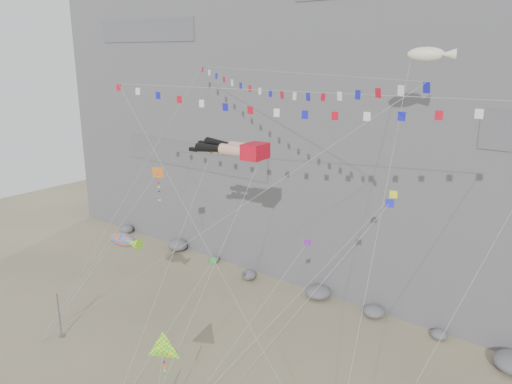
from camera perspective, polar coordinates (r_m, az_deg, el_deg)
ground at (r=39.67m, az=-6.66°, el=-20.94°), size 120.00×120.00×0.00m
cliff at (r=58.87m, az=15.81°, el=16.50°), size 80.00×28.00×50.00m
talus_boulders at (r=50.91m, az=7.08°, el=-11.29°), size 60.00×3.00×1.20m
anchor_pole_left at (r=46.75m, az=-21.56°, el=-12.97°), size 0.12×0.12×4.08m
legs_kite at (r=37.19m, az=-2.40°, el=4.92°), size 7.50×15.73×22.21m
flag_banner_upper at (r=38.48m, az=2.29°, el=13.54°), size 28.53×19.46×29.70m
flag_banner_lower at (r=33.63m, az=4.02°, el=11.35°), size 31.44×10.12×24.51m
harlequin_kite at (r=42.70m, az=-11.20°, el=2.12°), size 7.66×9.23×17.34m
fish_windsock at (r=44.63m, az=-14.99°, el=-5.30°), size 5.45×7.29×10.74m
delta_kite at (r=32.56m, az=-10.57°, el=-17.30°), size 2.33×3.27×7.47m
blimp_windsock at (r=36.47m, az=18.85°, el=14.54°), size 3.96×16.09×27.81m
small_kite_a at (r=39.78m, az=-5.34°, el=3.95°), size 2.53×13.22×20.51m
small_kite_b at (r=35.66m, az=5.62°, el=-6.19°), size 3.58×12.25×15.96m
small_kite_c at (r=36.27m, az=-5.17°, el=-8.18°), size 2.06×9.71×12.98m
small_kite_d at (r=35.63m, az=14.92°, el=-0.83°), size 8.13×17.86×23.44m
small_kite_e at (r=29.49m, az=14.46°, el=-1.96°), size 9.08×9.52×19.59m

